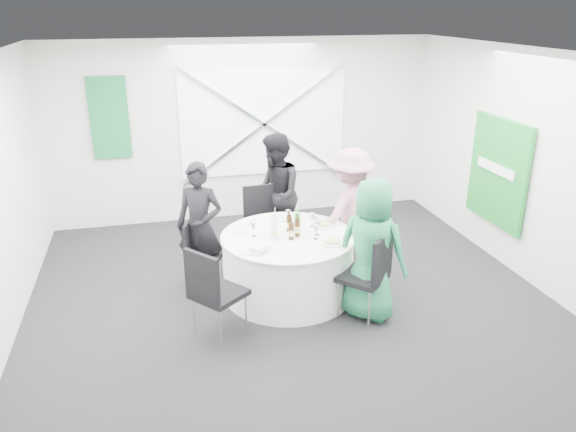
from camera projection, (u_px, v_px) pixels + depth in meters
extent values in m
plane|color=black|center=(292.00, 302.00, 6.57)|extent=(6.00, 6.00, 0.00)
plane|color=silver|center=(293.00, 54.00, 5.57)|extent=(6.00, 6.00, 0.00)
plane|color=silver|center=(245.00, 131.00, 8.79)|extent=(6.00, 0.00, 6.00)
plane|color=silver|center=(418.00, 338.00, 3.35)|extent=(6.00, 0.00, 6.00)
plane|color=silver|center=(533.00, 169.00, 6.75)|extent=(0.00, 6.00, 6.00)
cube|color=white|center=(264.00, 124.00, 8.79)|extent=(2.60, 0.03, 1.60)
cube|color=silver|center=(264.00, 124.00, 8.75)|extent=(2.63, 0.05, 1.84)
cube|color=silver|center=(264.00, 124.00, 8.75)|extent=(2.63, 0.05, 1.84)
cube|color=#146734|center=(109.00, 118.00, 8.18)|extent=(0.55, 0.04, 1.20)
cube|color=#178227|center=(498.00, 172.00, 7.35)|extent=(0.05, 1.20, 1.40)
cylinder|color=silver|center=(288.00, 266.00, 6.62)|extent=(1.52, 1.52, 0.74)
cylinder|color=silver|center=(288.00, 236.00, 6.48)|extent=(1.56, 1.56, 0.02)
cube|color=black|center=(264.00, 226.00, 7.48)|extent=(0.49, 0.49, 0.05)
cube|color=black|center=(259.00, 202.00, 7.57)|extent=(0.43, 0.08, 0.48)
cylinder|color=silver|center=(273.00, 237.00, 7.79)|extent=(0.02, 0.02, 0.46)
cylinder|color=silver|center=(247.00, 240.00, 7.68)|extent=(0.02, 0.02, 0.46)
cylinder|color=silver|center=(281.00, 247.00, 7.46)|extent=(0.02, 0.02, 0.46)
cylinder|color=silver|center=(254.00, 251.00, 7.35)|extent=(0.02, 0.02, 0.46)
cube|color=black|center=(205.00, 256.00, 6.76)|extent=(0.51, 0.51, 0.05)
cube|color=black|center=(189.00, 238.00, 6.71)|extent=(0.18, 0.35, 0.41)
cylinder|color=silver|center=(198.00, 266.00, 7.01)|extent=(0.02, 0.02, 0.40)
cylinder|color=silver|center=(190.00, 277.00, 6.72)|extent=(0.02, 0.02, 0.40)
cylinder|color=silver|center=(222.00, 268.00, 6.96)|extent=(0.02, 0.02, 0.40)
cylinder|color=silver|center=(215.00, 279.00, 6.67)|extent=(0.02, 0.02, 0.40)
cube|color=black|center=(344.00, 238.00, 7.15)|extent=(0.58, 0.58, 0.05)
cube|color=black|center=(356.00, 215.00, 7.19)|extent=(0.22, 0.39, 0.47)
cylinder|color=silver|center=(363.00, 256.00, 7.22)|extent=(0.02, 0.02, 0.45)
cylinder|color=silver|center=(343.00, 248.00, 7.47)|extent=(0.02, 0.02, 0.45)
cylinder|color=silver|center=(343.00, 264.00, 7.01)|extent=(0.02, 0.02, 0.45)
cylinder|color=silver|center=(324.00, 255.00, 7.26)|extent=(0.02, 0.02, 0.45)
cube|color=black|center=(362.00, 277.00, 6.08)|extent=(0.65, 0.65, 0.05)
cube|color=black|center=(382.00, 259.00, 5.87)|extent=(0.35, 0.33, 0.49)
cylinder|color=silver|center=(369.00, 310.00, 5.93)|extent=(0.02, 0.02, 0.47)
cylinder|color=silver|center=(384.00, 296.00, 6.22)|extent=(0.02, 0.02, 0.47)
cylinder|color=silver|center=(338.00, 300.00, 6.12)|extent=(0.02, 0.02, 0.47)
cylinder|color=silver|center=(354.00, 287.00, 6.41)|extent=(0.02, 0.02, 0.47)
cube|color=black|center=(219.00, 294.00, 5.71)|extent=(0.66, 0.66, 0.06)
cube|color=black|center=(202.00, 277.00, 5.45)|extent=(0.31, 0.38, 0.50)
cylinder|color=silver|center=(194.00, 318.00, 5.77)|extent=(0.02, 0.02, 0.48)
cylinder|color=silver|center=(221.00, 330.00, 5.56)|extent=(0.02, 0.02, 0.48)
cylinder|color=silver|center=(220.00, 303.00, 6.05)|extent=(0.02, 0.02, 0.48)
cylinder|color=silver|center=(246.00, 314.00, 5.84)|extent=(0.02, 0.02, 0.48)
imported|color=black|center=(200.00, 227.00, 6.68)|extent=(0.68, 0.59, 1.56)
imported|color=black|center=(275.00, 195.00, 7.58)|extent=(0.53, 0.86, 1.68)
imported|color=#BB798C|center=(350.00, 212.00, 7.05)|extent=(1.16, 0.89, 1.63)
imported|color=#217B4F|center=(372.00, 250.00, 6.01)|extent=(0.92, 0.90, 1.60)
cylinder|color=silver|center=(280.00, 218.00, 6.97)|extent=(0.27, 0.27, 0.01)
cylinder|color=silver|center=(240.00, 230.00, 6.62)|extent=(0.26, 0.26, 0.01)
cylinder|color=silver|center=(323.00, 225.00, 6.77)|extent=(0.25, 0.25, 0.01)
cylinder|color=#8DA559|center=(323.00, 223.00, 6.76)|extent=(0.17, 0.17, 0.02)
cylinder|color=silver|center=(333.00, 243.00, 6.27)|extent=(0.26, 0.26, 0.01)
cylinder|color=#8DA559|center=(333.00, 241.00, 6.26)|extent=(0.17, 0.17, 0.02)
cylinder|color=silver|center=(251.00, 250.00, 6.09)|extent=(0.28, 0.28, 0.01)
cube|color=silver|center=(260.00, 248.00, 6.04)|extent=(0.23, 0.22, 0.05)
cylinder|color=#37200A|center=(275.00, 228.00, 6.42)|extent=(0.06, 0.06, 0.20)
cylinder|color=#37200A|center=(274.00, 218.00, 6.37)|extent=(0.02, 0.02, 0.06)
cylinder|color=#E1C677|center=(275.00, 230.00, 6.43)|extent=(0.06, 0.06, 0.07)
cylinder|color=#37200A|center=(289.00, 223.00, 6.56)|extent=(0.06, 0.06, 0.20)
cylinder|color=#37200A|center=(289.00, 213.00, 6.52)|extent=(0.02, 0.02, 0.06)
cylinder|color=#E1C677|center=(289.00, 225.00, 6.57)|extent=(0.06, 0.06, 0.07)
cylinder|color=#37200A|center=(297.00, 228.00, 6.42)|extent=(0.06, 0.06, 0.21)
cylinder|color=#37200A|center=(297.00, 216.00, 6.37)|extent=(0.02, 0.02, 0.06)
cylinder|color=#E1C677|center=(297.00, 229.00, 6.43)|extent=(0.06, 0.06, 0.08)
cylinder|color=#37200A|center=(291.00, 231.00, 6.34)|extent=(0.06, 0.06, 0.20)
cylinder|color=#37200A|center=(291.00, 221.00, 6.29)|extent=(0.02, 0.02, 0.06)
cylinder|color=#E1C677|center=(291.00, 233.00, 6.34)|extent=(0.06, 0.06, 0.07)
cylinder|color=green|center=(297.00, 222.00, 6.55)|extent=(0.08, 0.08, 0.24)
cylinder|color=green|center=(297.00, 210.00, 6.50)|extent=(0.03, 0.03, 0.06)
cylinder|color=#E1C677|center=(297.00, 224.00, 6.56)|extent=(0.08, 0.08, 0.08)
cylinder|color=white|center=(274.00, 230.00, 6.33)|extent=(0.08, 0.08, 0.23)
cylinder|color=white|center=(274.00, 218.00, 6.28)|extent=(0.03, 0.03, 0.06)
cylinder|color=#E1C677|center=(274.00, 232.00, 6.34)|extent=(0.08, 0.08, 0.08)
cylinder|color=white|center=(316.00, 229.00, 6.65)|extent=(0.06, 0.06, 0.00)
cylinder|color=white|center=(316.00, 225.00, 6.63)|extent=(0.01, 0.01, 0.10)
cone|color=white|center=(316.00, 219.00, 6.60)|extent=(0.07, 0.07, 0.08)
cylinder|color=white|center=(288.00, 223.00, 6.83)|extent=(0.06, 0.06, 0.00)
cylinder|color=white|center=(288.00, 219.00, 6.81)|extent=(0.01, 0.01, 0.10)
cone|color=white|center=(288.00, 214.00, 6.78)|extent=(0.07, 0.07, 0.08)
cylinder|color=white|center=(312.00, 226.00, 6.73)|extent=(0.06, 0.06, 0.00)
cylinder|color=white|center=(312.00, 222.00, 6.71)|extent=(0.01, 0.01, 0.10)
cone|color=white|center=(312.00, 216.00, 6.69)|extent=(0.07, 0.07, 0.08)
cylinder|color=white|center=(254.00, 236.00, 6.45)|extent=(0.06, 0.06, 0.00)
cylinder|color=white|center=(254.00, 232.00, 6.43)|extent=(0.01, 0.01, 0.10)
cone|color=white|center=(253.00, 226.00, 6.41)|extent=(0.07, 0.07, 0.08)
cylinder|color=white|center=(316.00, 239.00, 6.38)|extent=(0.06, 0.06, 0.00)
cylinder|color=white|center=(316.00, 235.00, 6.36)|extent=(0.01, 0.01, 0.10)
cone|color=white|center=(316.00, 228.00, 6.34)|extent=(0.07, 0.07, 0.08)
cylinder|color=white|center=(317.00, 235.00, 6.50)|extent=(0.06, 0.06, 0.00)
cylinder|color=white|center=(317.00, 230.00, 6.48)|extent=(0.01, 0.01, 0.10)
cone|color=white|center=(317.00, 224.00, 6.45)|extent=(0.07, 0.07, 0.08)
cube|color=silver|center=(330.00, 226.00, 6.74)|extent=(0.09, 0.13, 0.01)
cube|color=silver|center=(310.00, 219.00, 6.95)|extent=(0.09, 0.14, 0.01)
cube|color=silver|center=(249.00, 225.00, 6.79)|extent=(0.09, 0.14, 0.01)
cube|color=silver|center=(238.00, 235.00, 6.47)|extent=(0.09, 0.14, 0.01)
cube|color=silver|center=(325.00, 250.00, 6.09)|extent=(0.11, 0.12, 0.01)
cube|color=silver|center=(337.00, 240.00, 6.35)|extent=(0.12, 0.12, 0.01)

